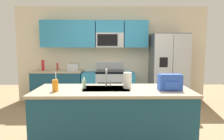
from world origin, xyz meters
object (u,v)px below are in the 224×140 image
refrigerator (168,70)px  sink_faucet (107,76)px  soap_dispenser (84,84)px  toaster (73,67)px  drink_cup_orange (55,85)px  pepper_mill (57,67)px  bottle_red (43,65)px  paper_towel_roll (127,80)px  range_oven (108,87)px  backpack (170,82)px

refrigerator → sink_faucet: bearing=-127.0°
soap_dispenser → toaster: bearing=104.4°
drink_cup_orange → toaster: bearing=94.6°
toaster → sink_faucet: bearing=-66.5°
toaster → sink_faucet: 2.29m
pepper_mill → bottle_red: (-0.39, 0.02, 0.04)m
bottle_red → paper_towel_roll: bearing=-48.7°
range_oven → toaster: size_ratio=4.86×
drink_cup_orange → soap_dispenser: bearing=27.1°
refrigerator → paper_towel_roll: 2.55m
toaster → pepper_mill: bearing=173.1°
refrigerator → toaster: 2.48m
paper_towel_roll → toaster: bearing=118.7°
soap_dispenser → paper_towel_roll: size_ratio=0.71×
range_oven → paper_towel_roll: size_ratio=5.67×
sink_faucet → soap_dispenser: (-0.34, -0.14, -0.10)m
soap_dispenser → sink_faucet: bearing=22.1°
sink_faucet → drink_cup_orange: size_ratio=1.00×
toaster → backpack: size_ratio=0.88×
drink_cup_orange → backpack: drink_cup_orange is taller
sink_faucet → soap_dispenser: size_ratio=1.66×
bottle_red → drink_cup_orange: size_ratio=0.97×
bottle_red → paper_towel_roll: 3.07m
range_oven → bottle_red: (-1.72, 0.02, 0.59)m
bottle_red → pepper_mill: bearing=-2.8°
pepper_mill → sink_faucet: size_ratio=0.70×
sink_faucet → drink_cup_orange: 0.79m
drink_cup_orange → soap_dispenser: 0.42m
bottle_red → drink_cup_orange: drink_cup_orange is taller
refrigerator → toaster: (-2.48, 0.02, 0.07)m
paper_towel_roll → refrigerator: bearing=60.5°
paper_towel_roll → backpack: (0.60, -0.12, -0.00)m
pepper_mill → sink_faucet: (1.33, -2.15, 0.07)m
drink_cup_orange → refrigerator: bearing=46.6°
refrigerator → soap_dispenser: (-1.91, -2.22, 0.04)m
pepper_mill → soap_dispenser: (0.99, -2.29, -0.03)m
pepper_mill → bottle_red: bottle_red is taller
range_oven → refrigerator: bearing=-2.6°
refrigerator → sink_faucet: size_ratio=6.56×
range_oven → refrigerator: size_ratio=0.74×
soap_dispenser → backpack: backpack is taller
toaster → paper_towel_roll: size_ratio=1.17×
drink_cup_orange → paper_towel_roll: size_ratio=1.18×
bottle_red → sink_faucet: bearing=-51.7°
paper_towel_roll → drink_cup_orange: bearing=-169.2°
range_oven → backpack: (0.91, -2.40, 0.57)m
pepper_mill → range_oven: bearing=0.1°
range_oven → pepper_mill: size_ratio=6.84×
paper_towel_roll → backpack: size_ratio=0.75×
toaster → soap_dispenser: bearing=-75.6°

